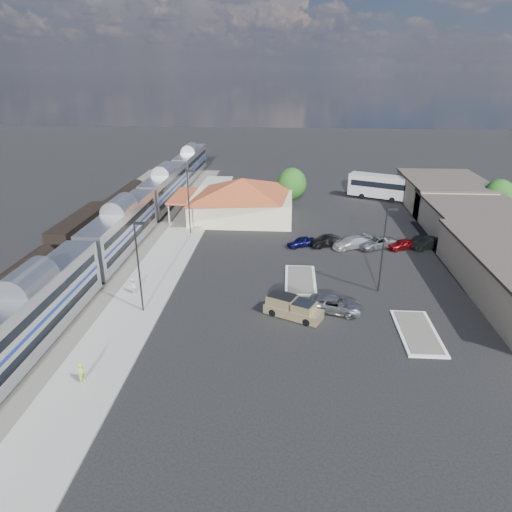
# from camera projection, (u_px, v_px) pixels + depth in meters

# --- Properties ---
(ground) EXTENTS (280.00, 280.00, 0.00)m
(ground) POSITION_uv_depth(u_px,v_px,m) (263.00, 288.00, 48.03)
(ground) COLOR black
(ground) RESTS_ON ground
(railbed) EXTENTS (16.00, 100.00, 0.12)m
(railbed) POSITION_uv_depth(u_px,v_px,m) (98.00, 253.00, 56.77)
(railbed) COLOR #4C4944
(railbed) RESTS_ON ground
(platform) EXTENTS (5.50, 92.00, 0.18)m
(platform) POSITION_uv_depth(u_px,v_px,m) (165.00, 261.00, 54.32)
(platform) COLOR gray
(platform) RESTS_ON ground
(passenger_train) EXTENTS (3.00, 104.00, 5.55)m
(passenger_train) POSITION_uv_depth(u_px,v_px,m) (122.00, 230.00, 56.38)
(passenger_train) COLOR silver
(passenger_train) RESTS_ON ground
(freight_cars) EXTENTS (2.80, 46.00, 4.00)m
(freight_cars) POSITION_uv_depth(u_px,v_px,m) (82.00, 231.00, 58.79)
(freight_cars) COLOR black
(freight_cars) RESTS_ON ground
(station_depot) EXTENTS (18.35, 12.24, 6.20)m
(station_depot) POSITION_uv_depth(u_px,v_px,m) (242.00, 198.00, 69.27)
(station_depot) COLOR #C3B88E
(station_depot) RESTS_ON ground
(buildings_east) EXTENTS (14.40, 51.40, 4.80)m
(buildings_east) POSITION_uv_depth(u_px,v_px,m) (487.00, 229.00, 58.50)
(buildings_east) COLOR #C6B28C
(buildings_east) RESTS_ON ground
(traffic_island_south) EXTENTS (3.30, 7.50, 0.21)m
(traffic_island_south) POSITION_uv_depth(u_px,v_px,m) (300.00, 280.00, 49.58)
(traffic_island_south) COLOR silver
(traffic_island_south) RESTS_ON ground
(traffic_island_north) EXTENTS (3.30, 7.50, 0.21)m
(traffic_island_north) POSITION_uv_depth(u_px,v_px,m) (418.00, 332.00, 39.70)
(traffic_island_north) COLOR silver
(traffic_island_north) RESTS_ON ground
(lamp_plat_s) EXTENTS (1.08, 0.25, 9.00)m
(lamp_plat_s) POSITION_uv_depth(u_px,v_px,m) (139.00, 260.00, 41.18)
(lamp_plat_s) COLOR black
(lamp_plat_s) RESTS_ON ground
(lamp_plat_n) EXTENTS (1.08, 0.25, 9.00)m
(lamp_plat_n) POSITION_uv_depth(u_px,v_px,m) (189.00, 197.00, 61.47)
(lamp_plat_n) COLOR black
(lamp_plat_n) RESTS_ON ground
(lamp_lot) EXTENTS (1.08, 0.25, 9.00)m
(lamp_lot) POSITION_uv_depth(u_px,v_px,m) (385.00, 243.00, 45.20)
(lamp_lot) COLOR black
(lamp_lot) RESTS_ON ground
(tree_east_c) EXTENTS (4.41, 4.41, 6.21)m
(tree_east_c) POSITION_uv_depth(u_px,v_px,m) (499.00, 195.00, 68.34)
(tree_east_c) COLOR #382314
(tree_east_c) RESTS_ON ground
(tree_depot) EXTENTS (4.71, 4.71, 6.63)m
(tree_depot) POSITION_uv_depth(u_px,v_px,m) (292.00, 184.00, 73.97)
(tree_depot) COLOR #382314
(tree_depot) RESTS_ON ground
(pickup_truck) EXTENTS (5.68, 4.10, 1.85)m
(pickup_truck) POSITION_uv_depth(u_px,v_px,m) (293.00, 308.00, 42.09)
(pickup_truck) COLOR tan
(pickup_truck) RESTS_ON ground
(suv) EXTENTS (5.70, 3.81, 1.45)m
(suv) POSITION_uv_depth(u_px,v_px,m) (336.00, 305.00, 43.06)
(suv) COLOR #979B9F
(suv) RESTS_ON ground
(coach_bus) EXTENTS (13.19, 8.02, 4.23)m
(coach_bus) POSITION_uv_depth(u_px,v_px,m) (387.00, 186.00, 79.02)
(coach_bus) COLOR silver
(coach_bus) RESTS_ON ground
(person_a) EXTENTS (0.50, 0.67, 1.65)m
(person_a) POSITION_uv_depth(u_px,v_px,m) (82.00, 373.00, 32.96)
(person_a) COLOR #A6CA3F
(person_a) RESTS_ON platform
(person_b) EXTENTS (0.86, 0.97, 1.66)m
(person_b) POSITION_uv_depth(u_px,v_px,m) (132.00, 286.00, 46.02)
(person_b) COLOR silver
(person_b) RESTS_ON platform
(parked_car_a) EXTENTS (4.09, 2.98, 1.29)m
(parked_car_a) POSITION_uv_depth(u_px,v_px,m) (301.00, 242.00, 58.83)
(parked_car_a) COLOR #0C0C3F
(parked_car_a) RESTS_ON ground
(parked_car_b) EXTENTS (4.57, 3.18, 1.43)m
(parked_car_b) POSITION_uv_depth(u_px,v_px,m) (326.00, 241.00, 58.87)
(parked_car_b) COLOR black
(parked_car_b) RESTS_ON ground
(parked_car_c) EXTENTS (5.53, 4.03, 1.49)m
(parked_car_c) POSITION_uv_depth(u_px,v_px,m) (351.00, 242.00, 58.37)
(parked_car_c) COLOR silver
(parked_car_c) RESTS_ON ground
(parked_car_d) EXTENTS (5.89, 4.59, 1.49)m
(parked_car_d) POSITION_uv_depth(u_px,v_px,m) (376.00, 242.00, 58.44)
(parked_car_d) COLOR gray
(parked_car_d) RESTS_ON ground
(parked_car_e) EXTENTS (4.22, 2.97, 1.33)m
(parked_car_e) POSITION_uv_depth(u_px,v_px,m) (402.00, 244.00, 57.98)
(parked_car_e) COLOR maroon
(parked_car_e) RESTS_ON ground
(parked_car_f) EXTENTS (4.78, 3.31, 1.49)m
(parked_car_f) POSITION_uv_depth(u_px,v_px,m) (427.00, 243.00, 58.02)
(parked_car_f) COLOR black
(parked_car_f) RESTS_ON ground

